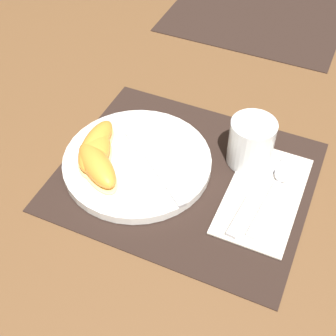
{
  "coord_description": "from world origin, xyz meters",
  "views": [
    {
      "loc": [
        0.19,
        -0.5,
        0.6
      ],
      "look_at": [
        -0.03,
        -0.01,
        0.02
      ],
      "focal_mm": 50.0,
      "sensor_mm": 36.0,
      "label": 1
    }
  ],
  "objects_px": {
    "juice_glass": "(251,145)",
    "citrus_wedge_2": "(97,166)",
    "fork": "(151,159)",
    "citrus_wedge_1": "(95,153)",
    "plate": "(137,162)",
    "spoon": "(280,179)",
    "citrus_wedge_0": "(97,142)",
    "knife": "(255,194)"
  },
  "relations": [
    {
      "from": "juice_glass",
      "to": "spoon",
      "type": "distance_m",
      "value": 0.08
    },
    {
      "from": "spoon",
      "to": "citrus_wedge_1",
      "type": "distance_m",
      "value": 0.32
    },
    {
      "from": "spoon",
      "to": "citrus_wedge_0",
      "type": "bearing_deg",
      "value": -167.88
    },
    {
      "from": "knife",
      "to": "spoon",
      "type": "xyz_separation_m",
      "value": [
        0.03,
        0.05,
        0.0
      ]
    },
    {
      "from": "knife",
      "to": "spoon",
      "type": "height_order",
      "value": "spoon"
    },
    {
      "from": "juice_glass",
      "to": "knife",
      "type": "height_order",
      "value": "juice_glass"
    },
    {
      "from": "knife",
      "to": "citrus_wedge_2",
      "type": "height_order",
      "value": "citrus_wedge_2"
    },
    {
      "from": "knife",
      "to": "spoon",
      "type": "distance_m",
      "value": 0.06
    },
    {
      "from": "citrus_wedge_2",
      "to": "citrus_wedge_0",
      "type": "bearing_deg",
      "value": 121.01
    },
    {
      "from": "spoon",
      "to": "knife",
      "type": "bearing_deg",
      "value": -123.01
    },
    {
      "from": "juice_glass",
      "to": "knife",
      "type": "xyz_separation_m",
      "value": [
        0.03,
        -0.08,
        -0.03
      ]
    },
    {
      "from": "knife",
      "to": "fork",
      "type": "relative_size",
      "value": 1.24
    },
    {
      "from": "knife",
      "to": "spoon",
      "type": "bearing_deg",
      "value": 56.99
    },
    {
      "from": "citrus_wedge_0",
      "to": "citrus_wedge_1",
      "type": "height_order",
      "value": "same"
    },
    {
      "from": "fork",
      "to": "citrus_wedge_1",
      "type": "distance_m",
      "value": 0.1
    },
    {
      "from": "plate",
      "to": "spoon",
      "type": "bearing_deg",
      "value": 14.77
    },
    {
      "from": "knife",
      "to": "fork",
      "type": "height_order",
      "value": "fork"
    },
    {
      "from": "spoon",
      "to": "fork",
      "type": "relative_size",
      "value": 1.15
    },
    {
      "from": "spoon",
      "to": "citrus_wedge_1",
      "type": "relative_size",
      "value": 1.71
    },
    {
      "from": "citrus_wedge_2",
      "to": "citrus_wedge_1",
      "type": "bearing_deg",
      "value": 127.31
    },
    {
      "from": "fork",
      "to": "citrus_wedge_2",
      "type": "xyz_separation_m",
      "value": [
        -0.07,
        -0.06,
        0.01
      ]
    },
    {
      "from": "fork",
      "to": "juice_glass",
      "type": "bearing_deg",
      "value": 29.53
    },
    {
      "from": "plate",
      "to": "citrus_wedge_2",
      "type": "distance_m",
      "value": 0.08
    },
    {
      "from": "spoon",
      "to": "citrus_wedge_1",
      "type": "height_order",
      "value": "citrus_wedge_1"
    },
    {
      "from": "citrus_wedge_0",
      "to": "juice_glass",
      "type": "bearing_deg",
      "value": 21.08
    },
    {
      "from": "knife",
      "to": "plate",
      "type": "bearing_deg",
      "value": -175.63
    },
    {
      "from": "citrus_wedge_1",
      "to": "knife",
      "type": "bearing_deg",
      "value": 9.27
    },
    {
      "from": "knife",
      "to": "citrus_wedge_1",
      "type": "height_order",
      "value": "citrus_wedge_1"
    },
    {
      "from": "plate",
      "to": "knife",
      "type": "height_order",
      "value": "plate"
    },
    {
      "from": "juice_glass",
      "to": "spoon",
      "type": "bearing_deg",
      "value": -23.76
    },
    {
      "from": "knife",
      "to": "fork",
      "type": "bearing_deg",
      "value": -177.08
    },
    {
      "from": "citrus_wedge_1",
      "to": "juice_glass",
      "type": "bearing_deg",
      "value": 26.68
    },
    {
      "from": "juice_glass",
      "to": "citrus_wedge_0",
      "type": "bearing_deg",
      "value": -158.92
    },
    {
      "from": "plate",
      "to": "citrus_wedge_2",
      "type": "bearing_deg",
      "value": -129.18
    },
    {
      "from": "juice_glass",
      "to": "knife",
      "type": "distance_m",
      "value": 0.09
    },
    {
      "from": "spoon",
      "to": "citrus_wedge_2",
      "type": "bearing_deg",
      "value": -157.33
    },
    {
      "from": "plate",
      "to": "citrus_wedge_0",
      "type": "xyz_separation_m",
      "value": [
        -0.08,
        -0.0,
        0.02
      ]
    },
    {
      "from": "plate",
      "to": "citrus_wedge_2",
      "type": "height_order",
      "value": "citrus_wedge_2"
    },
    {
      "from": "plate",
      "to": "knife",
      "type": "distance_m",
      "value": 0.21
    },
    {
      "from": "plate",
      "to": "juice_glass",
      "type": "height_order",
      "value": "juice_glass"
    },
    {
      "from": "citrus_wedge_1",
      "to": "citrus_wedge_2",
      "type": "bearing_deg",
      "value": -52.69
    },
    {
      "from": "juice_glass",
      "to": "citrus_wedge_2",
      "type": "relative_size",
      "value": 0.7
    }
  ]
}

